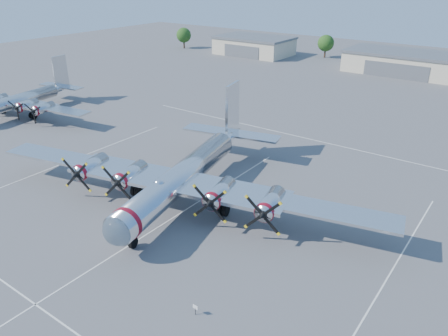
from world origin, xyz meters
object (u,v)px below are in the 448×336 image
Objects in this scene: tree_west at (326,43)px; bomber_west at (25,114)px; hangar_west at (254,45)px; tree_far_west at (184,35)px; hangar_center at (404,63)px; info_placard at (195,308)px; main_bomber_b29 at (187,197)px.

tree_west is 0.20× the size of bomber_west.
hangar_west is 3.40× the size of tree_far_west.
hangar_center is 4.31× the size of tree_far_west.
hangar_west is at bearing -158.11° from tree_west.
bomber_west is (-47.18, -75.91, -2.71)m from hangar_center.
info_placard is at bearing -48.97° from tree_far_west.
hangar_center is 89.42m from bomber_west.
bomber_west is at bearing -72.40° from tree_far_west.
tree_far_west is 0.14× the size of main_bomber_b29.
tree_west reaches higher than info_placard.
tree_far_west is 104.46m from main_bomber_b29.
hangar_center is 26.30m from tree_west.
main_bomber_b29 is at bearing -75.69° from tree_west.
hangar_west is 0.67× the size of bomber_west.
bomber_west is at bearing -104.80° from tree_west.
tree_west is 111.39m from info_placard.
main_bomber_b29 is (68.22, -78.99, -4.22)m from tree_far_west.
hangar_west is 21.61m from tree_west.
tree_west is at bearing 14.93° from tree_far_west.
main_bomber_b29 is 1.40× the size of bomber_west.
tree_far_west reaches higher than hangar_center.
info_placard is (12.96, -14.31, 0.65)m from main_bomber_b29.
tree_far_west is (-25.00, -3.96, 1.51)m from hangar_west.
hangar_center is at bearing -17.82° from tree_west.
main_bomber_b29 is at bearing -49.19° from tree_far_west.
tree_far_west is at bearing -176.76° from hangar_center.
hangar_center is 0.84× the size of bomber_west.
tree_west is at bearing 91.86° from main_bomber_b29.
info_placard is at bearing -71.04° from tree_west.
hangar_west is 24.36× the size of info_placard.
tree_far_west is 1.00× the size of tree_west.
info_placard is (11.18, -97.26, -2.06)m from hangar_center.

